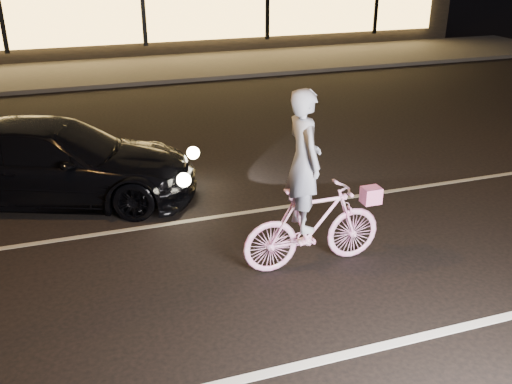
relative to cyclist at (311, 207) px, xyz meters
name	(u,v)px	position (x,y,z in m)	size (l,w,h in m)	color
ground	(326,273)	(0.13, -0.26, -0.84)	(90.00, 90.00, 0.00)	black
lane_stripe_near	(387,345)	(0.13, -1.76, -0.83)	(60.00, 0.12, 0.01)	silver
lane_stripe_far	(272,209)	(0.13, 1.74, -0.83)	(60.00, 0.10, 0.01)	gray
sidewalk	(156,69)	(0.13, 12.74, -0.78)	(30.00, 4.00, 0.12)	#383533
cyclist	(311,207)	(0.00, 0.00, 0.00)	(1.87, 0.64, 2.35)	#F145AD
sedan	(56,162)	(-3.01, 3.22, -0.19)	(4.82, 3.21, 1.30)	black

